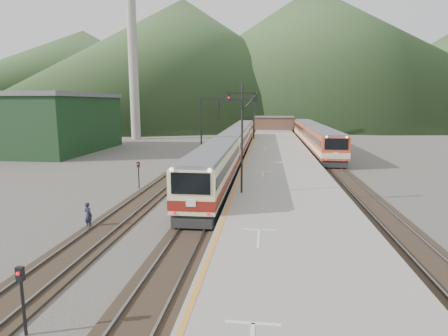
# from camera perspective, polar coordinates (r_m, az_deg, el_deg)

# --- Properties ---
(ground) EXTENTS (400.00, 400.00, 0.00)m
(ground) POSITION_cam_1_polar(r_m,az_deg,el_deg) (13.38, -13.40, -22.82)
(ground) COLOR #47423D
(ground) RESTS_ON ground
(track_main) EXTENTS (2.60, 200.00, 0.23)m
(track_main) POSITION_cam_1_polar(r_m,az_deg,el_deg) (51.19, 1.90, 1.92)
(track_main) COLOR black
(track_main) RESTS_ON ground
(track_far) EXTENTS (2.60, 200.00, 0.23)m
(track_far) POSITION_cam_1_polar(r_m,az_deg,el_deg) (51.83, -3.62, 2.01)
(track_far) COLOR black
(track_far) RESTS_ON ground
(track_second) EXTENTS (2.60, 200.00, 0.23)m
(track_second) POSITION_cam_1_polar(r_m,az_deg,el_deg) (51.56, 14.75, 1.66)
(track_second) COLOR black
(track_second) RESTS_ON ground
(platform) EXTENTS (8.00, 100.00, 1.00)m
(platform) POSITION_cam_1_polar(r_m,az_deg,el_deg) (49.01, 8.25, 1.98)
(platform) COLOR gray
(platform) RESTS_ON ground
(gantry_near) EXTENTS (9.55, 0.25, 8.00)m
(gantry_near) POSITION_cam_1_polar(r_m,az_deg,el_deg) (65.91, 0.50, 8.53)
(gantry_near) COLOR black
(gantry_near) RESTS_ON ground
(gantry_far) EXTENTS (9.55, 0.25, 8.00)m
(gantry_far) POSITION_cam_1_polar(r_m,az_deg,el_deg) (90.81, 2.18, 8.90)
(gantry_far) COLOR black
(gantry_far) RESTS_ON ground
(warehouse) EXTENTS (14.50, 20.50, 8.60)m
(warehouse) POSITION_cam_1_polar(r_m,az_deg,el_deg) (61.62, -25.01, 6.33)
(warehouse) COLOR black
(warehouse) RESTS_ON ground
(smokestack) EXTENTS (1.80, 1.80, 30.00)m
(smokestack) POSITION_cam_1_polar(r_m,az_deg,el_deg) (77.47, -13.68, 15.44)
(smokestack) COLOR #9E998E
(smokestack) RESTS_ON ground
(station_shed) EXTENTS (9.40, 4.40, 3.10)m
(station_shed) POSITION_cam_1_polar(r_m,az_deg,el_deg) (88.66, 7.56, 6.85)
(station_shed) COLOR brown
(station_shed) RESTS_ON platform
(hill_a) EXTENTS (180.00, 180.00, 60.00)m
(hill_a) POSITION_cam_1_polar(r_m,az_deg,el_deg) (206.58, -6.07, 16.20)
(hill_a) COLOR #324623
(hill_a) RESTS_ON ground
(hill_b) EXTENTS (220.00, 220.00, 75.00)m
(hill_b) POSITION_cam_1_polar(r_m,az_deg,el_deg) (243.81, 13.16, 16.80)
(hill_b) COLOR #324623
(hill_b) RESTS_ON ground
(hill_d) EXTENTS (200.00, 200.00, 55.00)m
(hill_d) POSITION_cam_1_polar(r_m,az_deg,el_deg) (280.31, -20.34, 13.47)
(hill_d) COLOR #324623
(hill_d) RESTS_ON ground
(main_train) EXTENTS (2.67, 54.87, 3.26)m
(main_train) POSITION_cam_1_polar(r_m,az_deg,el_deg) (47.53, 1.57, 3.49)
(main_train) COLOR beige
(main_train) RESTS_ON track_main
(second_train) EXTENTS (3.01, 40.97, 3.67)m
(second_train) POSITION_cam_1_polar(r_m,az_deg,el_deg) (62.05, 13.43, 4.92)
(second_train) COLOR #CA482A
(second_train) RESTS_ON track_second
(signal_mast) EXTENTS (2.13, 0.75, 7.41)m
(signal_mast) POSITION_cam_1_polar(r_m,az_deg,el_deg) (25.50, 2.77, 6.13)
(signal_mast) COLOR black
(signal_mast) RESTS_ON platform
(short_signal_a) EXTENTS (0.23, 0.17, 2.27)m
(short_signal_a) POSITION_cam_1_polar(r_m,az_deg,el_deg) (13.57, -28.43, -16.25)
(short_signal_a) COLOR black
(short_signal_a) RESTS_ON ground
(short_signal_b) EXTENTS (0.23, 0.18, 2.27)m
(short_signal_b) POSITION_cam_1_polar(r_m,az_deg,el_deg) (36.83, -3.69, 0.97)
(short_signal_b) COLOR black
(short_signal_b) RESTS_ON ground
(short_signal_c) EXTENTS (0.23, 0.18, 2.27)m
(short_signal_c) POSITION_cam_1_polar(r_m,az_deg,el_deg) (32.38, -12.90, -0.50)
(short_signal_c) COLOR black
(short_signal_c) RESTS_ON ground
(worker) EXTENTS (0.65, 0.55, 1.51)m
(worker) POSITION_cam_1_polar(r_m,az_deg,el_deg) (23.20, -19.98, -6.76)
(worker) COLOR #1D1D2D
(worker) RESTS_ON ground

